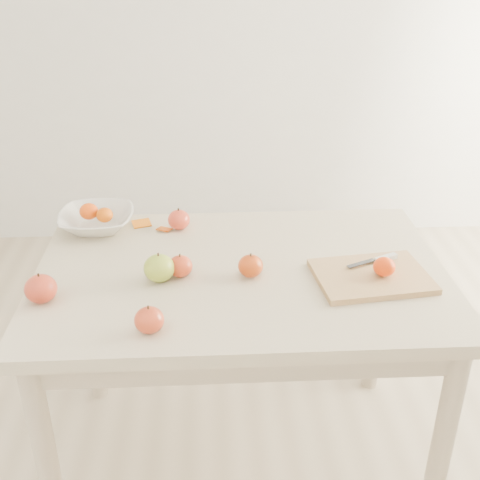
{
  "coord_description": "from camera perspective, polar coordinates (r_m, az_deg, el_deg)",
  "views": [
    {
      "loc": [
        -0.08,
        -1.53,
        1.63
      ],
      "look_at": [
        0.0,
        0.05,
        0.82
      ],
      "focal_mm": 45.0,
      "sensor_mm": 36.0,
      "label": 1
    }
  ],
  "objects": [
    {
      "name": "fruit_bowl",
      "position": [
        2.05,
        -13.41,
        1.82
      ],
      "size": [
        0.24,
        0.24,
        0.06
      ],
      "primitive_type": "imported",
      "color": "white",
      "rests_on": "table"
    },
    {
      "name": "board_tangerine",
      "position": [
        1.73,
        13.51,
        -2.48
      ],
      "size": [
        0.06,
        0.06,
        0.05
      ],
      "primitive_type": "ellipsoid",
      "color": "#E03B07",
      "rests_on": "cutting_board"
    },
    {
      "name": "table",
      "position": [
        1.82,
        0.08,
        -5.46
      ],
      "size": [
        1.2,
        0.8,
        0.75
      ],
      "color": "beige",
      "rests_on": "ground"
    },
    {
      "name": "apple_red_a",
      "position": [
        2.0,
        -5.82,
        1.92
      ],
      "size": [
        0.07,
        0.07,
        0.07
      ],
      "primitive_type": "ellipsoid",
      "color": "#A71E21",
      "rests_on": "table"
    },
    {
      "name": "orange_peel_b",
      "position": [
        2.01,
        -7.19,
        0.97
      ],
      "size": [
        0.06,
        0.05,
        0.01
      ],
      "primitive_type": "cube",
      "rotation": [
        -0.14,
        0.0,
        -0.44
      ],
      "color": "#D0550E",
      "rests_on": "table"
    },
    {
      "name": "bowl_tangerine_near",
      "position": [
        2.05,
        -14.14,
        2.66
      ],
      "size": [
        0.06,
        0.06,
        0.05
      ],
      "primitive_type": "ellipsoid",
      "color": "#E53B08",
      "rests_on": "fruit_bowl"
    },
    {
      "name": "paring_knife",
      "position": [
        1.81,
        13.29,
        -1.76
      ],
      "size": [
        0.16,
        0.08,
        0.01
      ],
      "color": "silver",
      "rests_on": "cutting_board"
    },
    {
      "name": "apple_red_d",
      "position": [
        1.68,
        -18.37,
        -4.41
      ],
      "size": [
        0.09,
        0.09,
        0.08
      ],
      "primitive_type": "ellipsoid",
      "color": "maroon",
      "rests_on": "table"
    },
    {
      "name": "ground",
      "position": [
        2.24,
        0.07,
        -19.65
      ],
      "size": [
        3.5,
        3.5,
        0.0
      ],
      "primitive_type": "plane",
      "color": "#C6B293",
      "rests_on": "ground"
    },
    {
      "name": "apple_red_b",
      "position": [
        1.72,
        -5.68,
        -2.49
      ],
      "size": [
        0.07,
        0.07,
        0.06
      ],
      "primitive_type": "ellipsoid",
      "color": "maroon",
      "rests_on": "table"
    },
    {
      "name": "cutting_board",
      "position": [
        1.75,
        12.36,
        -3.39
      ],
      "size": [
        0.34,
        0.27,
        0.02
      ],
      "primitive_type": "cube",
      "rotation": [
        0.0,
        0.0,
        0.12
      ],
      "color": "tan",
      "rests_on": "table"
    },
    {
      "name": "orange_peel_a",
      "position": [
        2.05,
        -9.31,
        1.46
      ],
      "size": [
        0.07,
        0.06,
        0.01
      ],
      "primitive_type": "cube",
      "rotation": [
        0.21,
        0.0,
        0.32
      ],
      "color": "orange",
      "rests_on": "table"
    },
    {
      "name": "apple_green",
      "position": [
        1.71,
        -7.68,
        -2.65
      ],
      "size": [
        0.09,
        0.09,
        0.08
      ],
      "primitive_type": "ellipsoid",
      "color": "olive",
      "rests_on": "table"
    },
    {
      "name": "apple_red_c",
      "position": [
        1.5,
        -8.61,
        -7.52
      ],
      "size": [
        0.07,
        0.07,
        0.07
      ],
      "primitive_type": "ellipsoid",
      "color": "maroon",
      "rests_on": "table"
    },
    {
      "name": "bowl_tangerine_far",
      "position": [
        2.02,
        -12.72,
        2.34
      ],
      "size": [
        0.06,
        0.06,
        0.05
      ],
      "primitive_type": "ellipsoid",
      "color": "#DC5D07",
      "rests_on": "fruit_bowl"
    },
    {
      "name": "apple_red_e",
      "position": [
        1.72,
        1.01,
        -2.47
      ],
      "size": [
        0.07,
        0.07,
        0.07
      ],
      "primitive_type": "ellipsoid",
      "color": "maroon",
      "rests_on": "table"
    }
  ]
}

